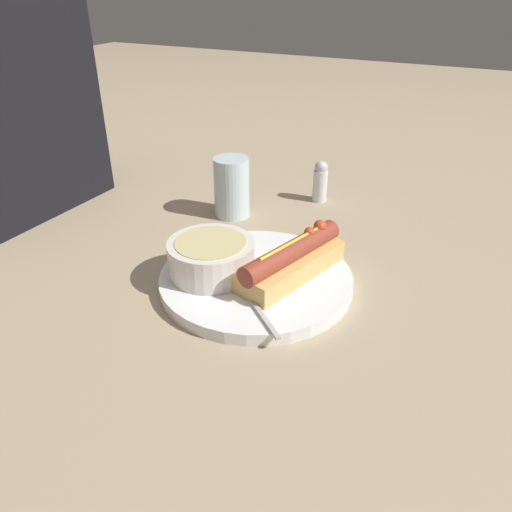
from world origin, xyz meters
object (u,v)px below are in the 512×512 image
at_px(soup_bowl, 211,256).
at_px(salt_shaker, 320,181).
at_px(spoon, 239,281).
at_px(drinking_glass, 232,187).
at_px(hot_dog, 292,260).

relative_size(soup_bowl, salt_shaker, 1.52).
bearing_deg(soup_bowl, spoon, -100.03).
bearing_deg(soup_bowl, drinking_glass, 22.58).
bearing_deg(drinking_glass, spoon, -148.29).
height_order(spoon, drinking_glass, drinking_glass).
xyz_separation_m(hot_dog, salt_shaker, (0.29, 0.07, -0.00)).
height_order(soup_bowl, drinking_glass, drinking_glass).
xyz_separation_m(spoon, salt_shaker, (0.34, 0.02, 0.02)).
height_order(hot_dog, soup_bowl, hot_dog).
height_order(soup_bowl, spoon, soup_bowl).
distance_m(soup_bowl, spoon, 0.05).
bearing_deg(spoon, hot_dog, -94.95).
height_order(spoon, salt_shaker, salt_shaker).
height_order(drinking_glass, salt_shaker, drinking_glass).
relative_size(spoon, salt_shaker, 1.80).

